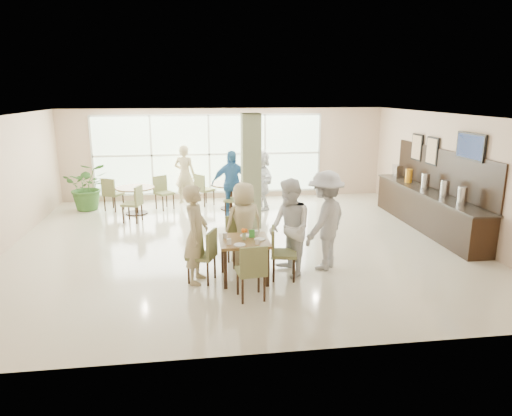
{
  "coord_description": "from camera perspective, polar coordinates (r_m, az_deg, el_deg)",
  "views": [
    {
      "loc": [
        -0.95,
        -9.7,
        3.3
      ],
      "look_at": [
        0.2,
        -1.2,
        1.1
      ],
      "focal_mm": 32.0,
      "sensor_mm": 36.0,
      "label": 1
    }
  ],
  "objects": [
    {
      "name": "column",
      "position": [
        11.14,
        -0.64,
        4.58
      ],
      "size": [
        0.45,
        0.45,
        2.8
      ],
      "primitive_type": "cube",
      "color": "#6E7450",
      "rests_on": "ground"
    },
    {
      "name": "teen_right",
      "position": [
        8.27,
        4.22,
        -2.52
      ],
      "size": [
        0.86,
        1.01,
        1.8
      ],
      "primitive_type": "imported",
      "rotation": [
        0.0,
        0.0,
        -1.34
      ],
      "color": "white",
      "rests_on": "ground"
    },
    {
      "name": "ground",
      "position": [
        10.29,
        -2.0,
        -4.33
      ],
      "size": [
        10.0,
        10.0,
        0.0
      ],
      "primitive_type": "plane",
      "color": "beige",
      "rests_on": "ground"
    },
    {
      "name": "adult_standing",
      "position": [
        13.82,
        -8.9,
        4.16
      ],
      "size": [
        0.75,
        0.62,
        1.77
      ],
      "primitive_type": "imported",
      "rotation": [
        0.0,
        0.0,
        2.8
      ],
      "color": "tan",
      "rests_on": "ground"
    },
    {
      "name": "chairs_table_left",
      "position": [
        13.0,
        -14.68,
        1.37
      ],
      "size": [
        2.05,
        1.87,
        0.95
      ],
      "color": "olive",
      "rests_on": "ground"
    },
    {
      "name": "window_bank",
      "position": [
        14.29,
        -5.87,
        6.68
      ],
      "size": [
        7.0,
        0.04,
        7.0
      ],
      "color": "silver",
      "rests_on": "ground"
    },
    {
      "name": "teen_standing",
      "position": [
        8.67,
        8.65,
        -1.55
      ],
      "size": [
        1.34,
        1.37,
        1.89
      ],
      "primitive_type": "imported",
      "rotation": [
        0.0,
        0.0,
        -2.32
      ],
      "color": "#AEAEB1",
      "rests_on": "ground"
    },
    {
      "name": "potted_plant",
      "position": [
        13.82,
        -20.28,
        2.56
      ],
      "size": [
        1.4,
        1.4,
        1.36
      ],
      "primitive_type": "imported",
      "rotation": [
        0.0,
        0.0,
        0.16
      ],
      "color": "#356227",
      "rests_on": "ground"
    },
    {
      "name": "round_table_right",
      "position": [
        13.09,
        -3.19,
        2.4
      ],
      "size": [
        1.16,
        1.16,
        0.75
      ],
      "color": "brown",
      "rests_on": "ground"
    },
    {
      "name": "main_table",
      "position": [
        8.13,
        -1.48,
        -4.68
      ],
      "size": [
        0.87,
        0.87,
        0.75
      ],
      "color": "brown",
      "rests_on": "ground"
    },
    {
      "name": "teen_far",
      "position": [
        8.86,
        -1.51,
        -1.92
      ],
      "size": [
        0.89,
        0.67,
        1.62
      ],
      "primitive_type": "imported",
      "rotation": [
        0.0,
        0.0,
        3.47
      ],
      "color": "tan",
      "rests_on": "ground"
    },
    {
      "name": "wall_tv",
      "position": [
        10.9,
        25.25,
        6.97
      ],
      "size": [
        0.06,
        1.0,
        0.58
      ],
      "color": "black",
      "rests_on": "ground"
    },
    {
      "name": "adult_a",
      "position": [
        12.17,
        -3.11,
        3.0
      ],
      "size": [
        1.06,
        0.62,
        1.8
      ],
      "primitive_type": "imported",
      "rotation": [
        0.0,
        0.0,
        -0.02
      ],
      "color": "teal",
      "rests_on": "ground"
    },
    {
      "name": "chairs_table_right",
      "position": [
        13.15,
        -3.19,
        1.97
      ],
      "size": [
        2.06,
        2.0,
        0.95
      ],
      "color": "olive",
      "rests_on": "ground"
    },
    {
      "name": "room_shell",
      "position": [
        9.87,
        -2.09,
        5.07
      ],
      "size": [
        10.0,
        10.0,
        10.0
      ],
      "color": "white",
      "rests_on": "ground"
    },
    {
      "name": "framed_art_a",
      "position": [
        12.3,
        21.16,
        6.66
      ],
      "size": [
        0.05,
        0.55,
        0.7
      ],
      "color": "black",
      "rests_on": "ground"
    },
    {
      "name": "buffet_counter",
      "position": [
        11.98,
        20.67,
        0.19
      ],
      "size": [
        0.64,
        4.7,
        1.95
      ],
      "color": "black",
      "rests_on": "ground"
    },
    {
      "name": "tabletop_clutter",
      "position": [
        8.06,
        -1.41,
        -3.62
      ],
      "size": [
        0.74,
        0.7,
        0.21
      ],
      "color": "white",
      "rests_on": "main_table"
    },
    {
      "name": "framed_art_b",
      "position": [
        13.0,
        19.48,
        7.18
      ],
      "size": [
        0.05,
        0.55,
        0.7
      ],
      "color": "black",
      "rests_on": "ground"
    },
    {
      "name": "round_table_left",
      "position": [
        12.98,
        -14.83,
        1.73
      ],
      "size": [
        1.05,
        1.05,
        0.75
      ],
      "color": "brown",
      "rests_on": "ground"
    },
    {
      "name": "teen_left",
      "position": [
        8.03,
        -7.49,
        -3.28
      ],
      "size": [
        0.57,
        0.73,
        1.76
      ],
      "primitive_type": "imported",
      "rotation": [
        0.0,
        0.0,
        1.32
      ],
      "color": "tan",
      "rests_on": "ground"
    },
    {
      "name": "chairs_main_table",
      "position": [
        8.16,
        -1.52,
        -5.87
      ],
      "size": [
        2.03,
        2.02,
        0.95
      ],
      "color": "olive",
      "rests_on": "ground"
    },
    {
      "name": "adult_b",
      "position": [
        13.02,
        0.63,
        3.53
      ],
      "size": [
        1.15,
        1.7,
        1.69
      ],
      "primitive_type": "imported",
      "rotation": [
        0.0,
        0.0,
        -1.24
      ],
      "color": "white",
      "rests_on": "ground"
    }
  ]
}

